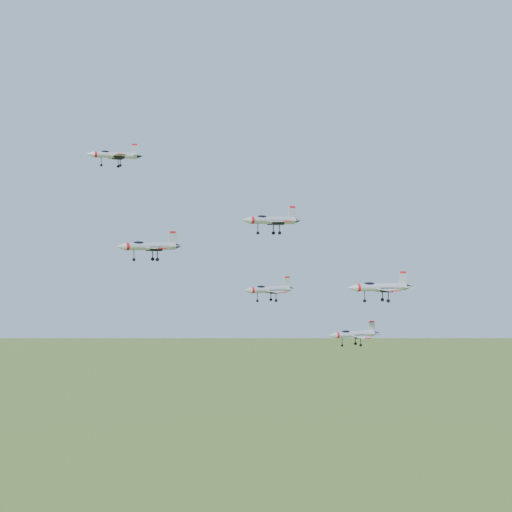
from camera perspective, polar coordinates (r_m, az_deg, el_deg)
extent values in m
cylinder|color=#AFB3BC|center=(135.33, -11.18, 7.92)|extent=(7.91, 2.29, 1.13)
cone|color=#AFB3BC|center=(134.49, -13.16, 7.95)|extent=(1.72, 1.35, 1.13)
cone|color=black|center=(136.29, -9.30, 7.88)|extent=(1.35, 1.13, 0.96)
ellipsoid|color=black|center=(135.02, -11.99, 8.11)|extent=(2.01, 1.09, 0.72)
cube|color=#AFB3BC|center=(132.97, -10.90, 7.94)|extent=(2.55, 4.08, 0.12)
cube|color=#AFB3BC|center=(137.72, -11.31, 7.72)|extent=(2.55, 4.08, 0.12)
cube|color=#AFB3BC|center=(136.21, -9.70, 8.38)|extent=(1.31, 0.30, 1.83)
cube|color=red|center=(136.32, -9.70, 8.78)|extent=(0.96, 0.26, 0.30)
cylinder|color=#AFB3BC|center=(120.75, -8.43, 0.77)|extent=(8.81, 3.55, 1.27)
cone|color=#AFB3BC|center=(118.98, -10.81, 0.75)|extent=(2.03, 1.69, 1.27)
cone|color=black|center=(122.64, -6.21, 0.79)|extent=(1.60, 1.40, 1.08)
ellipsoid|color=black|center=(120.00, -9.39, 0.99)|extent=(2.31, 1.45, 0.81)
cube|color=#AFB3BC|center=(118.27, -7.87, 0.64)|extent=(3.30, 4.74, 0.14)
cube|color=#AFB3BC|center=(123.38, -8.80, 0.67)|extent=(3.30, 4.74, 0.14)
cube|color=#AFB3BC|center=(122.21, -6.68, 1.41)|extent=(1.44, 0.50, 2.05)
cube|color=red|center=(122.21, -6.68, 1.91)|extent=(1.07, 0.42, 0.34)
cylinder|color=#AFB3BC|center=(108.40, 1.34, 2.87)|extent=(7.73, 3.01, 1.11)
cone|color=#AFB3BC|center=(106.18, -0.83, 2.89)|extent=(1.77, 1.46, 1.11)
cone|color=black|center=(110.68, 3.34, 2.84)|extent=(1.40, 1.22, 0.94)
ellipsoid|color=black|center=(107.49, 0.47, 3.10)|extent=(2.02, 1.25, 0.71)
cube|color=#AFB3BC|center=(106.41, 2.06, 2.78)|extent=(2.85, 4.14, 0.12)
cube|color=#AFB3BC|center=(110.56, 0.80, 2.73)|extent=(2.85, 4.14, 0.12)
cube|color=#AFB3BC|center=(110.21, 2.92, 3.45)|extent=(1.27, 0.42, 1.80)
cube|color=red|center=(110.25, 2.92, 3.94)|extent=(0.94, 0.35, 0.30)
cylinder|color=#AFB3BC|center=(128.84, 1.13, -2.69)|extent=(7.88, 3.02, 1.13)
cone|color=#AFB3BC|center=(126.62, -0.73, -2.77)|extent=(1.80, 1.48, 1.13)
cone|color=black|center=(131.11, 2.86, -2.62)|extent=(1.42, 1.23, 0.96)
ellipsoid|color=black|center=(127.89, 0.38, -2.53)|extent=(2.06, 1.26, 0.72)
cube|color=#AFB3BC|center=(126.83, 1.74, -2.86)|extent=(2.88, 4.21, 0.12)
cube|color=#AFB3BC|center=(131.07, 0.68, -2.71)|extent=(2.88, 4.21, 0.12)
cube|color=#AFB3BC|center=(130.54, 2.50, -2.12)|extent=(1.29, 0.42, 1.83)
cube|color=red|center=(130.48, 2.50, -1.70)|extent=(0.96, 0.35, 0.30)
cylinder|color=#AFB3BC|center=(116.19, 9.97, -2.47)|extent=(8.61, 1.57, 1.24)
cone|color=#AFB3BC|center=(114.03, 7.65, -2.54)|extent=(1.76, 1.30, 1.24)
cone|color=black|center=(118.44, 12.13, -2.40)|extent=(1.37, 1.10, 1.05)
ellipsoid|color=black|center=(115.25, 9.04, -2.27)|extent=(2.13, 0.97, 0.79)
cube|color=#AFB3BC|center=(113.91, 10.65, -2.67)|extent=(2.35, 4.27, 0.13)
cube|color=#AFB3BC|center=(118.68, 9.49, -2.50)|extent=(2.35, 4.27, 0.13)
cube|color=#AFB3BC|center=(117.87, 11.68, -1.79)|extent=(1.43, 0.17, 2.00)
cube|color=red|center=(117.81, 11.68, -1.29)|extent=(1.05, 0.17, 0.33)
cylinder|color=#AFB3BC|center=(135.41, 7.91, -6.21)|extent=(8.05, 2.17, 1.15)
cone|color=#AFB3BC|center=(133.17, 6.10, -6.33)|extent=(1.73, 1.35, 1.15)
cone|color=black|center=(137.70, 9.59, -6.08)|extent=(1.36, 1.13, 0.98)
ellipsoid|color=black|center=(134.42, 7.18, -6.07)|extent=(2.04, 1.07, 0.73)
cube|color=#AFB3BC|center=(133.39, 8.50, -6.42)|extent=(2.52, 4.13, 0.12)
cube|color=#AFB3BC|center=(137.68, 7.47, -6.17)|extent=(2.52, 4.13, 0.12)
cube|color=#AFB3BC|center=(137.05, 9.24, -5.61)|extent=(1.33, 0.28, 1.86)
cube|color=red|center=(136.93, 9.24, -5.21)|extent=(0.98, 0.25, 0.31)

